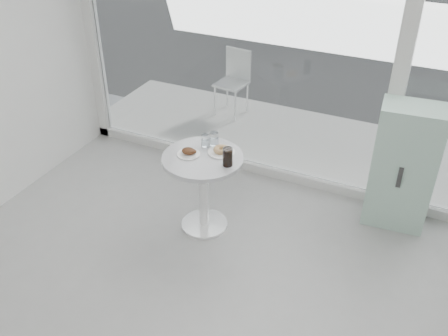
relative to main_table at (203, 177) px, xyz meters
The scene contains 10 objects.
storefront 1.70m from the main_table, 62.44° to the left, with size 5.00×0.14×3.00m.
main_table is the anchor object (origin of this frame).
patio_deck 2.03m from the main_table, 75.26° to the left, with size 5.60×1.60×0.05m, color silver.
mint_cabinet 1.82m from the main_table, 28.20° to the left, with size 0.59×0.42×1.21m.
patio_chair 2.36m from the main_table, 107.39° to the left, with size 0.41×0.41×0.85m.
plate_fritter 0.27m from the main_table, 167.61° to the right, with size 0.20×0.20×0.07m.
plate_donut 0.30m from the main_table, 46.86° to the left, with size 0.24×0.24×0.06m.
water_tumbler_a 0.33m from the main_table, 109.34° to the left, with size 0.07×0.07×0.12m.
water_tumbler_b 0.35m from the main_table, 88.66° to the left, with size 0.08×0.08×0.13m.
cola_glass 0.39m from the main_table, ahead, with size 0.09×0.09×0.16m.
Camera 1 is at (1.25, -1.38, 3.05)m, focal length 40.00 mm.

